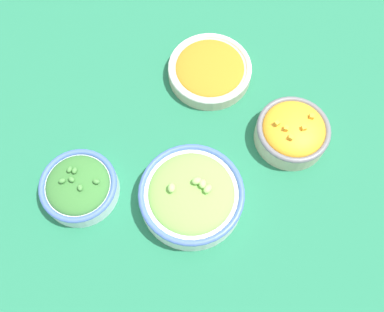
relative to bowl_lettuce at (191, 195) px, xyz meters
name	(u,v)px	position (x,y,z in m)	size (l,w,h in m)	color
ground_plane	(192,162)	(-0.06, -0.06, -0.03)	(3.00, 3.00, 0.00)	#23704C
bowl_lettuce	(191,195)	(0.00, 0.00, 0.00)	(0.21, 0.21, 0.08)	white
bowl_carrots	(210,70)	(-0.25, -0.17, -0.01)	(0.19, 0.19, 0.04)	beige
bowl_broccoli	(79,186)	(0.13, -0.18, -0.01)	(0.15, 0.15, 0.06)	silver
bowl_squash	(293,131)	(-0.24, 0.07, 0.00)	(0.15, 0.15, 0.08)	beige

